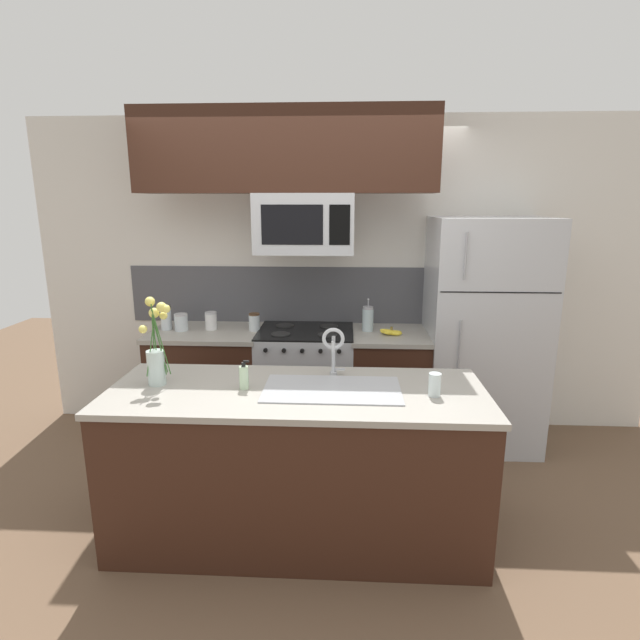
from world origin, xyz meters
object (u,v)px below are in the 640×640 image
object	(u,v)px
sink_faucet	(333,345)
dish_soap_bottle	(244,377)
stove_range	(306,384)
banana_bunch	(391,332)
microwave	(305,224)
french_press	(368,319)
storage_jar_short	(211,321)
drinking_glass	(435,385)
flower_vase	(156,356)
refrigerator	(483,334)
storage_jar_medium	(181,322)
storage_jar_tall	(166,318)
storage_jar_squat	(254,322)

from	to	relation	value
sink_faucet	dish_soap_bottle	distance (m)	0.55
stove_range	banana_bunch	bearing A→B (deg)	-5.18
stove_range	microwave	size ratio (longest dim) A/B	1.25
microwave	dish_soap_bottle	bearing A→B (deg)	-101.07
french_press	dish_soap_bottle	world-z (taller)	french_press
storage_jar_short	drinking_glass	distance (m)	2.07
flower_vase	refrigerator	bearing A→B (deg)	29.80
storage_jar_medium	dish_soap_bottle	world-z (taller)	dish_soap_bottle
refrigerator	storage_jar_tall	distance (m)	2.54
microwave	refrigerator	size ratio (longest dim) A/B	0.41
storage_jar_short	french_press	bearing A→B (deg)	0.90
drinking_glass	refrigerator	bearing A→B (deg)	65.53
microwave	storage_jar_tall	distance (m)	1.37
storage_jar_medium	dish_soap_bottle	size ratio (longest dim) A/B	0.84
microwave	flower_vase	xyz separation A→B (m)	(-0.75, -1.19, -0.68)
french_press	flower_vase	bearing A→B (deg)	-134.36
refrigerator	dish_soap_bottle	world-z (taller)	refrigerator
storage_jar_short	flower_vase	bearing A→B (deg)	-88.66
stove_range	storage_jar_short	distance (m)	0.94
banana_bunch	dish_soap_bottle	world-z (taller)	dish_soap_bottle
storage_jar_squat	banana_bunch	size ratio (longest dim) A/B	0.75
stove_range	dish_soap_bottle	world-z (taller)	dish_soap_bottle
dish_soap_bottle	drinking_glass	world-z (taller)	dish_soap_bottle
banana_bunch	storage_jar_squat	bearing A→B (deg)	175.82
refrigerator	french_press	world-z (taller)	refrigerator
banana_bunch	flower_vase	distance (m)	1.84
storage_jar_tall	storage_jar_short	size ratio (longest dim) A/B	1.37
storage_jar_medium	drinking_glass	size ratio (longest dim) A/B	1.09
stove_range	flower_vase	xyz separation A→B (m)	(-0.75, -1.21, 0.62)
microwave	storage_jar_short	world-z (taller)	microwave
microwave	flower_vase	bearing A→B (deg)	-122.09
storage_jar_medium	storage_jar_squat	world-z (taller)	storage_jar_squat
storage_jar_tall	french_press	xyz separation A→B (m)	(1.63, 0.05, 0.00)
french_press	banana_bunch	bearing A→B (deg)	-33.92
refrigerator	sink_faucet	world-z (taller)	refrigerator
sink_faucet	microwave	bearing A→B (deg)	103.78
refrigerator	sink_faucet	distance (m)	1.58
microwave	storage_jar_tall	world-z (taller)	microwave
storage_jar_short	dish_soap_bottle	distance (m)	1.40
microwave	banana_bunch	xyz separation A→B (m)	(0.68, -0.04, -0.83)
refrigerator	dish_soap_bottle	bearing A→B (deg)	-142.22
dish_soap_bottle	banana_bunch	bearing A→B (deg)	52.40
storage_jar_squat	french_press	distance (m)	0.92
dish_soap_bottle	drinking_glass	xyz separation A→B (m)	(1.04, -0.05, -0.00)
microwave	storage_jar_squat	xyz separation A→B (m)	(-0.42, 0.04, -0.78)
storage_jar_medium	storage_jar_squat	bearing A→B (deg)	2.80
storage_jar_short	flower_vase	world-z (taller)	flower_vase
dish_soap_bottle	sink_faucet	bearing A→B (deg)	23.71
microwave	refrigerator	xyz separation A→B (m)	(1.40, 0.04, -0.86)
storage_jar_medium	drinking_glass	distance (m)	2.22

